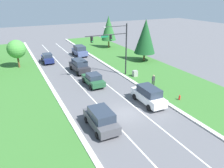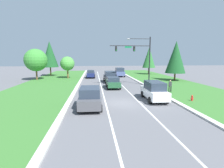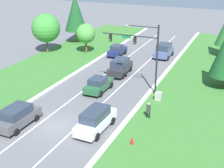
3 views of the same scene
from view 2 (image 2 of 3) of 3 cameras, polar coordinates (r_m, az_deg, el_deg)
The scene contains 22 objects.
ground_plane at distance 18.44m, azimuth 3.55°, elevation -6.22°, with size 160.00×160.00×0.00m, color #5B5B60.
curb_strip_right at distance 20.12m, azimuth 19.69°, elevation -5.23°, with size 0.50×90.00×0.15m.
curb_strip_left at distance 18.37m, azimuth -14.22°, elevation -6.29°, with size 0.50×90.00×0.15m.
grass_verge_right at distance 22.88m, azimuth 31.67°, elevation -4.48°, with size 10.00×90.00×0.08m.
grass_verge_left at distance 19.83m, azimuth -29.49°, elevation -6.17°, with size 10.00×90.00×0.08m.
lane_stripe_inner_left at distance 18.23m, azimuth -2.08°, elevation -6.37°, with size 0.14×81.00×0.01m.
lane_stripe_inner_right at distance 18.81m, azimuth 8.99°, elevation -6.00°, with size 0.14×81.00×0.01m.
traffic_signal_mast at distance 29.47m, azimuth 8.74°, elevation 9.72°, with size 6.73×0.41×8.05m.
charcoal_suv at distance 33.40m, azimuth -0.71°, elevation 2.43°, with size 2.31×5.13×2.13m.
navy_sedan at distance 41.03m, azimuth -6.91°, elevation 3.28°, with size 2.01×4.26×1.82m.
white_suv at distance 19.97m, azimuth 13.61°, elevation -2.12°, with size 2.17×5.11×2.11m.
forest_sedan at distance 27.07m, azimuth 0.33°, elevation 0.52°, with size 2.12×4.57×1.76m.
graphite_suv at distance 16.65m, azimuth -7.20°, elevation -4.36°, with size 2.25×4.72×1.96m.
slate_blue_suv at distance 43.68m, azimuth 2.50°, elevation 3.93°, with size 2.30×4.65×2.18m.
utility_cabinet at distance 29.11m, azimuth 14.42°, elevation 0.06°, with size 0.70×0.60×1.01m.
pedestrian at distance 25.09m, azimuth 18.45°, elevation -0.47°, with size 0.41×0.27×1.69m.
fire_hydrant at distance 20.87m, azimuth 24.67°, elevation -4.28°, with size 0.34×0.20×0.70m.
conifer_near_right_tree at distance 37.46m, azimuth 20.11°, elevation 8.23°, with size 3.94×3.94×7.93m.
oak_near_left_tree at distance 40.40m, azimuth -14.35°, elevation 6.46°, with size 3.13×3.13×4.93m.
conifer_far_right_tree at distance 49.66m, azimuth 11.99°, elevation 8.48°, with size 3.50×3.50×7.51m.
oak_far_left_tree at distance 39.51m, azimuth -23.63°, elevation 7.14°, with size 4.62×4.62×6.47m.
conifer_mid_left_tree at distance 46.84m, azimuth -19.66°, elevation 9.15°, with size 4.02×4.02×8.74m.
Camera 2 is at (-2.98, -17.56, 4.75)m, focal length 28.00 mm.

